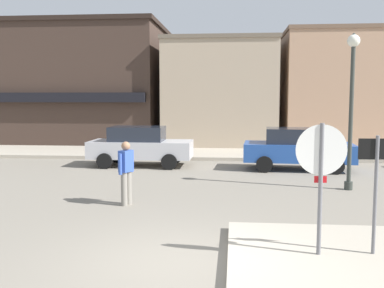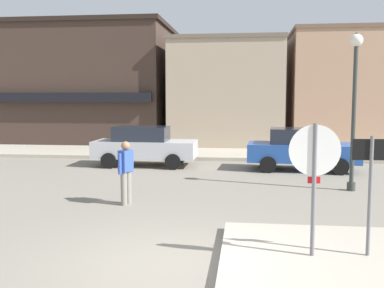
{
  "view_description": "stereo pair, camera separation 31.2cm",
  "coord_description": "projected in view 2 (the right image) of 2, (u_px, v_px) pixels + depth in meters",
  "views": [
    {
      "loc": [
        0.87,
        -7.03,
        2.71
      ],
      "look_at": [
        -0.2,
        4.5,
        1.5
      ],
      "focal_mm": 42.0,
      "sensor_mm": 36.0,
      "label": 1
    },
    {
      "loc": [
        1.18,
        -7.0,
        2.71
      ],
      "look_at": [
        -0.2,
        4.5,
        1.5
      ],
      "focal_mm": 42.0,
      "sensor_mm": 36.0,
      "label": 2
    }
  ],
  "objects": [
    {
      "name": "kerb_far",
      "position": [
        220.0,
        154.0,
        21.08
      ],
      "size": [
        80.0,
        4.0,
        0.15
      ],
      "primitive_type": "cube",
      "color": "#A89E8C",
      "rests_on": "ground"
    },
    {
      "name": "one_way_sign",
      "position": [
        370.0,
        184.0,
        7.18
      ],
      "size": [
        0.6,
        0.06,
        2.1
      ],
      "color": "slate",
      "rests_on": "ground"
    },
    {
      "name": "pedestrian_crossing_near",
      "position": [
        126.0,
        171.0,
        11.29
      ],
      "size": [
        0.35,
        0.54,
        1.61
      ],
      "color": "gray",
      "rests_on": "ground"
    },
    {
      "name": "ground_plane",
      "position": [
        172.0,
        264.0,
        7.33
      ],
      "size": [
        160.0,
        160.0,
        0.0
      ],
      "primitive_type": "plane",
      "color": "gray"
    },
    {
      "name": "parked_car_second",
      "position": [
        302.0,
        149.0,
        16.66
      ],
      "size": [
        4.11,
        2.09,
        1.56
      ],
      "color": "#234C9E",
      "rests_on": "ground"
    },
    {
      "name": "stop_sign",
      "position": [
        314.0,
        172.0,
        7.16
      ],
      "size": [
        0.82,
        0.08,
        2.3
      ],
      "color": "slate",
      "rests_on": "ground"
    },
    {
      "name": "parked_car_nearest",
      "position": [
        144.0,
        145.0,
        17.76
      ],
      "size": [
        4.0,
        1.88,
        1.56
      ],
      "color": "#B7B7BC",
      "rests_on": "ground"
    },
    {
      "name": "building_storefront_left_mid",
      "position": [
        341.0,
        90.0,
        24.32
      ],
      "size": [
        5.56,
        5.48,
        6.22
      ],
      "color": "tan",
      "rests_on": "ground"
    },
    {
      "name": "building_corner_shop",
      "position": [
        94.0,
        85.0,
        27.16
      ],
      "size": [
        9.36,
        7.6,
        6.92
      ],
      "color": "#3D2D26",
      "rests_on": "ground"
    },
    {
      "name": "lamp_post",
      "position": [
        355.0,
        88.0,
        12.78
      ],
      "size": [
        0.36,
        0.36,
        4.54
      ],
      "color": "#333833",
      "rests_on": "ground"
    },
    {
      "name": "building_storefront_left_near",
      "position": [
        228.0,
        94.0,
        25.79
      ],
      "size": [
        6.1,
        7.16,
        5.83
      ],
      "color": "tan",
      "rests_on": "ground"
    }
  ]
}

